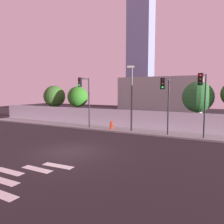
% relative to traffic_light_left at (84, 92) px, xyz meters
% --- Properties ---
extents(ground_plane, '(80.00, 80.00, 0.00)m').
position_rel_traffic_light_left_xyz_m(ground_plane, '(3.44, -6.92, -3.84)').
color(ground_plane, black).
extents(sidewalk, '(36.00, 2.40, 0.15)m').
position_rel_traffic_light_left_xyz_m(sidewalk, '(3.44, 1.28, -3.77)').
color(sidewalk, gray).
rests_on(sidewalk, ground).
extents(perimeter_wall, '(36.00, 0.18, 1.80)m').
position_rel_traffic_light_left_xyz_m(perimeter_wall, '(3.44, 2.57, -2.79)').
color(perimeter_wall, silver).
rests_on(perimeter_wall, sidewalk).
extents(crosswalk_marking, '(3.48, 3.91, 0.01)m').
position_rel_traffic_light_left_xyz_m(crosswalk_marking, '(3.91, -11.02, -3.84)').
color(crosswalk_marking, silver).
rests_on(crosswalk_marking, ground).
extents(traffic_light_left, '(0.50, 1.46, 5.09)m').
position_rel_traffic_light_left_xyz_m(traffic_light_left, '(0.00, 0.00, 0.00)').
color(traffic_light_left, black).
rests_on(traffic_light_left, sidewalk).
extents(traffic_light_center, '(0.41, 1.78, 4.82)m').
position_rel_traffic_light_left_xyz_m(traffic_light_center, '(8.11, -0.18, -0.16)').
color(traffic_light_center, black).
rests_on(traffic_light_center, sidewalk).
extents(traffic_light_right, '(0.57, 1.53, 5.12)m').
position_rel_traffic_light_left_xyz_m(traffic_light_right, '(10.92, -0.04, 0.02)').
color(traffic_light_right, black).
rests_on(traffic_light_right, sidewalk).
extents(street_lamp_curbside, '(0.82, 1.65, 6.01)m').
position_rel_traffic_light_left_xyz_m(street_lamp_curbside, '(4.80, 0.61, -0.13)').
color(street_lamp_curbside, '#4C4C51').
rests_on(street_lamp_curbside, sidewalk).
extents(fire_hydrant, '(0.44, 0.26, 0.77)m').
position_rel_traffic_light_left_xyz_m(fire_hydrant, '(2.61, 0.87, -3.28)').
color(fire_hydrant, red).
rests_on(fire_hydrant, sidewalk).
extents(roadside_tree_leftmost, '(2.84, 2.84, 4.62)m').
position_rel_traffic_light_left_xyz_m(roadside_tree_leftmost, '(-7.49, 4.02, -0.65)').
color(roadside_tree_leftmost, brown).
rests_on(roadside_tree_leftmost, ground).
extents(roadside_tree_midleft, '(2.57, 2.57, 4.48)m').
position_rel_traffic_light_left_xyz_m(roadside_tree_midleft, '(-3.72, 4.02, -0.66)').
color(roadside_tree_midleft, brown).
rests_on(roadside_tree_midleft, ground).
extents(roadside_tree_midright, '(2.95, 2.95, 4.84)m').
position_rel_traffic_light_left_xyz_m(roadside_tree_midright, '(10.27, 4.02, -0.48)').
color(roadside_tree_midright, brown).
rests_on(roadside_tree_midright, ground).
extents(low_building_distant, '(12.50, 6.00, 6.06)m').
position_rel_traffic_light_left_xyz_m(low_building_distant, '(3.59, 16.57, -0.81)').
color(low_building_distant, gray).
rests_on(low_building_distant, ground).
extents(tower_on_skyline, '(5.08, 5.00, 30.23)m').
position_rel_traffic_light_left_xyz_m(tower_on_skyline, '(-3.99, 28.57, 11.27)').
color(tower_on_skyline, slate).
rests_on(tower_on_skyline, ground).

